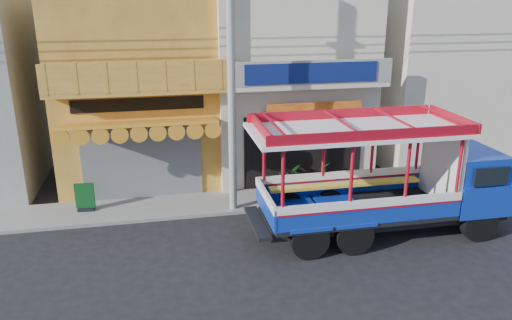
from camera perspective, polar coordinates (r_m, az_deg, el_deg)
The scene contains 12 objects.
ground at distance 14.71m, azimuth 3.43°, elevation -10.71°, with size 90.00×90.00×0.00m, color black.
sidewalk at distance 18.18m, azimuth 0.17°, elevation -4.54°, with size 30.00×2.00×0.12m, color slate.
shophouse_left at distance 20.58m, azimuth -13.29°, elevation 9.43°, with size 6.00×7.50×8.24m.
shophouse_right at distance 21.28m, azimuth 3.30°, elevation 10.17°, with size 6.00×6.75×8.24m.
party_pilaster at distance 17.69m, azimuth -3.60°, elevation 8.12°, with size 0.35×0.30×8.00m, color beige.
filler_building_right at distance 24.12m, azimuth 19.78°, elevation 9.37°, with size 6.00×6.00×7.60m, color beige.
utility_pole at distance 16.04m, azimuth -2.32°, elevation 10.81°, with size 28.00×0.26×9.00m.
songthaew_truck at distance 15.92m, azimuth 16.28°, elevation -1.97°, with size 8.04×2.74×3.75m.
green_sign at distance 17.97m, azimuth -18.94°, elevation -4.26°, with size 0.64×0.34×0.98m.
potted_plant_a at distance 18.91m, azimuth 3.72°, elevation -1.96°, with size 0.83×0.72×0.92m, color #164E17.
potted_plant_b at distance 18.72m, azimuth 11.56°, elevation -2.53°, with size 0.51×0.41×0.92m, color #164E17.
potted_plant_c at distance 19.18m, azimuth 7.82°, elevation -1.68°, with size 0.56×0.56×0.99m, color #164E17.
Camera 1 is at (-3.45, -12.38, 7.16)m, focal length 35.00 mm.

